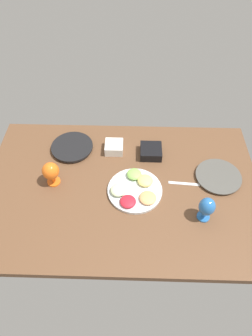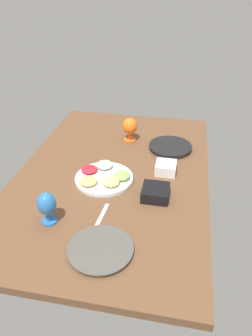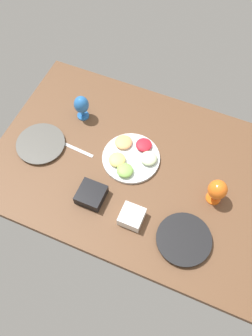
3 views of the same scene
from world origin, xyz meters
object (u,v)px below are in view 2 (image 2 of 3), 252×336
Objects in this scene: dinner_plate_right at (170,147)px; hurricane_glass_blue at (47,205)px; hurricane_glass_orange at (130,127)px; dinner_plate_left at (100,249)px; square_bowl_white at (166,167)px; square_bowl_black at (156,192)px; fruit_platter at (104,177)px.

hurricane_glass_blue is at bearing 148.06° from dinner_plate_right.
dinner_plate_right is 28.88cm from hurricane_glass_orange.
square_bowl_white is at bearing -18.10° from dinner_plate_left.
square_bowl_white is (50.01, -47.45, -6.31)cm from hurricane_glass_blue.
hurricane_glass_blue is at bearing 65.00° from dinner_plate_left.
dinner_plate_right is at bearing -104.45° from hurricane_glass_orange.
square_bowl_black is at bearing 172.80° from square_bowl_white.
dinner_plate_left is at bearing 166.82° from dinner_plate_right.
hurricane_glass_orange reaches higher than dinner_plate_right.
square_bowl_white is (-33.82, -26.34, -6.21)cm from hurricane_glass_orange.
hurricane_glass_blue is (-83.84, 21.11, 0.11)cm from hurricane_glass_orange.
dinner_plate_left is 2.02× the size of square_bowl_black.
fruit_platter reaches higher than dinner_plate_left.
hurricane_glass_orange is 86.45cm from hurricane_glass_blue.
hurricane_glass_orange is at bearing 37.91° from square_bowl_white.
square_bowl_black is at bearing -58.97° from hurricane_glass_blue.
dinner_plate_left is 0.86× the size of fruit_platter.
hurricane_glass_orange reaches higher than dinner_plate_left.
dinner_plate_right is 50.29cm from square_bowl_black.
square_bowl_black is (39.36, -17.52, 2.18)cm from dinner_plate_left.
square_bowl_black is 1.19× the size of square_bowl_white.
fruit_platter is 48.10cm from hurricane_glass_orange.
hurricane_glass_blue reaches higher than hurricane_glass_orange.
square_bowl_white is at bearing -142.09° from hurricane_glass_orange.
fruit_platter is at bearing 71.02° from square_bowl_black.
fruit_platter is at bearing 141.43° from dinner_plate_right.
square_bowl_black is at bearing 176.07° from dinner_plate_right.
hurricane_glass_blue is (-76.92, 47.96, 8.19)cm from dinner_plate_right.
fruit_platter is 2.01× the size of hurricane_glass_orange.
hurricane_glass_blue is (12.59, 26.99, 8.61)cm from dinner_plate_left.
hurricane_glass_orange is 1.39× the size of square_bowl_white.
fruit_platter is (-40.28, 32.12, 0.49)cm from dinner_plate_right.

